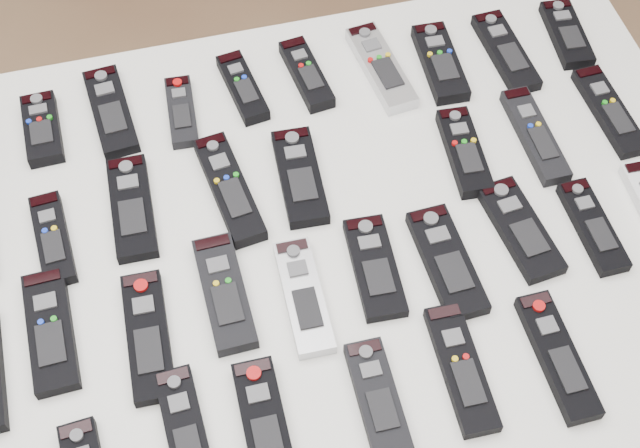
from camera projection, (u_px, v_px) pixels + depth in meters
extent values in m
plane|color=brown|center=(330.00, 438.00, 1.95)|extent=(4.00, 4.00, 0.00)
cube|color=white|center=(320.00, 239.00, 1.34)|extent=(1.25, 0.88, 0.04)
cylinder|color=beige|center=(1.00, 248.00, 1.79)|extent=(0.04, 0.04, 0.74)
cylinder|color=beige|center=(528.00, 140.00, 1.94)|extent=(0.04, 0.04, 0.74)
cube|color=black|center=(42.00, 129.00, 1.41)|extent=(0.06, 0.14, 0.02)
cube|color=black|center=(111.00, 111.00, 1.44)|extent=(0.07, 0.19, 0.02)
cube|color=black|center=(182.00, 112.00, 1.44)|extent=(0.05, 0.14, 0.02)
cube|color=black|center=(243.00, 88.00, 1.46)|extent=(0.06, 0.15, 0.02)
cube|color=black|center=(307.00, 74.00, 1.48)|extent=(0.06, 0.16, 0.02)
cube|color=#B7B7BC|center=(381.00, 68.00, 1.49)|extent=(0.07, 0.19, 0.02)
cube|color=black|center=(440.00, 63.00, 1.49)|extent=(0.06, 0.17, 0.02)
cube|color=black|center=(506.00, 52.00, 1.51)|extent=(0.06, 0.18, 0.02)
cube|color=black|center=(567.00, 34.00, 1.54)|extent=(0.07, 0.15, 0.02)
cube|color=black|center=(53.00, 239.00, 1.30)|extent=(0.06, 0.16, 0.02)
cube|color=black|center=(132.00, 208.00, 1.33)|extent=(0.06, 0.18, 0.02)
cube|color=black|center=(229.00, 189.00, 1.35)|extent=(0.08, 0.21, 0.02)
cube|color=black|center=(300.00, 177.00, 1.36)|extent=(0.07, 0.18, 0.02)
cube|color=black|center=(464.00, 152.00, 1.39)|extent=(0.06, 0.17, 0.02)
cube|color=black|center=(535.00, 135.00, 1.41)|extent=(0.05, 0.19, 0.02)
cube|color=black|center=(609.00, 111.00, 1.44)|extent=(0.05, 0.19, 0.02)
cube|color=black|center=(51.00, 331.00, 1.22)|extent=(0.06, 0.19, 0.02)
cube|color=black|center=(148.00, 336.00, 1.21)|extent=(0.06, 0.20, 0.02)
cube|color=black|center=(225.00, 293.00, 1.25)|extent=(0.06, 0.18, 0.02)
cube|color=#B7B7BC|center=(304.00, 296.00, 1.25)|extent=(0.06, 0.18, 0.02)
cube|color=black|center=(375.00, 267.00, 1.27)|extent=(0.07, 0.17, 0.02)
cube|color=black|center=(447.00, 262.00, 1.28)|extent=(0.07, 0.18, 0.02)
cube|color=black|center=(520.00, 229.00, 1.31)|extent=(0.08, 0.18, 0.02)
cube|color=black|center=(593.00, 226.00, 1.31)|extent=(0.05, 0.16, 0.02)
cube|color=black|center=(186.00, 434.00, 1.13)|extent=(0.06, 0.18, 0.02)
cube|color=black|center=(265.00, 425.00, 1.14)|extent=(0.06, 0.18, 0.02)
cube|color=black|center=(377.00, 398.00, 1.16)|extent=(0.05, 0.16, 0.02)
cube|color=black|center=(461.00, 368.00, 1.19)|extent=(0.06, 0.19, 0.02)
cube|color=black|center=(557.00, 356.00, 1.19)|extent=(0.05, 0.19, 0.02)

